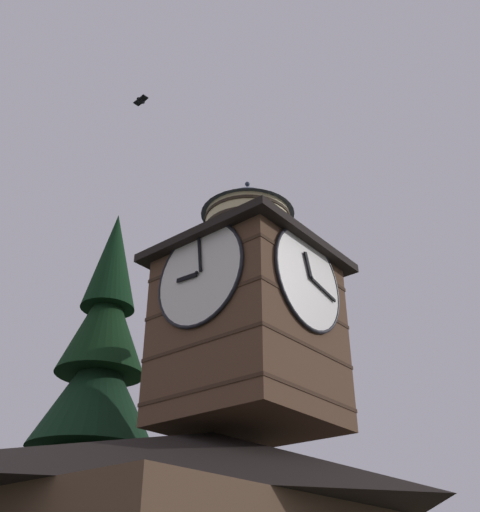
{
  "coord_description": "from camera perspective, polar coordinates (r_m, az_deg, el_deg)",
  "views": [
    {
      "loc": [
        11.48,
        9.23,
        2.07
      ],
      "look_at": [
        -0.26,
        -0.45,
        10.69
      ],
      "focal_mm": 41.9,
      "sensor_mm": 36.0,
      "label": 1
    }
  ],
  "objects": [
    {
      "name": "pine_tree_behind",
      "position": [
        20.77,
        -14.16,
        -18.08
      ],
      "size": [
        6.35,
        6.35,
        15.18
      ],
      "color": "#473323",
      "rests_on": "ground_plane"
    },
    {
      "name": "moon",
      "position": [
        49.72,
        -18.67,
        -20.27
      ],
      "size": [
        1.9,
        1.9,
        1.9
      ],
      "color": "silver"
    },
    {
      "name": "clock_tower",
      "position": [
        17.21,
        0.82,
        -5.29
      ],
      "size": [
        4.81,
        4.81,
        7.99
      ],
      "color": "brown",
      "rests_on": "building_main"
    },
    {
      "name": "flying_bird_high",
      "position": [
        19.21,
        -9.46,
        14.43
      ],
      "size": [
        0.3,
        0.52,
        0.16
      ],
      "color": "black"
    }
  ]
}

